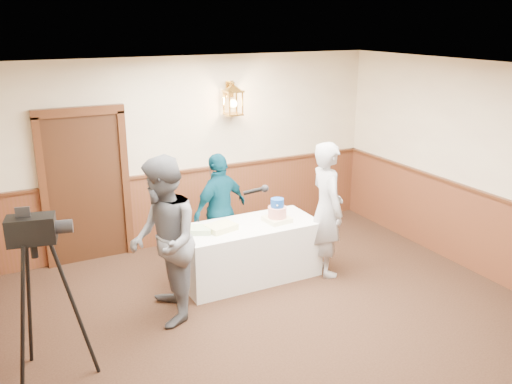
# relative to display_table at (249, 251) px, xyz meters

# --- Properties ---
(ground) EXTENTS (7.00, 7.00, 0.00)m
(ground) POSITION_rel_display_table_xyz_m (-0.15, -1.90, -0.38)
(ground) COLOR black
(ground) RESTS_ON ground
(room_shell) EXTENTS (6.02, 7.02, 2.81)m
(room_shell) POSITION_rel_display_table_xyz_m (-0.21, -1.45, 1.15)
(room_shell) COLOR #C4AE93
(room_shell) RESTS_ON ground
(display_table) EXTENTS (1.80, 0.80, 0.75)m
(display_table) POSITION_rel_display_table_xyz_m (0.00, 0.00, 0.00)
(display_table) COLOR white
(display_table) RESTS_ON ground
(tiered_cake) EXTENTS (0.34, 0.34, 0.31)m
(tiered_cake) POSITION_rel_display_table_xyz_m (0.38, -0.07, 0.50)
(tiered_cake) COLOR #FBF1BB
(tiered_cake) RESTS_ON display_table
(sheet_cake_yellow) EXTENTS (0.42, 0.36, 0.07)m
(sheet_cake_yellow) POSITION_rel_display_table_xyz_m (-0.40, -0.01, 0.41)
(sheet_cake_yellow) COLOR #F4EA92
(sheet_cake_yellow) RESTS_ON display_table
(sheet_cake_green) EXTENTS (0.36, 0.33, 0.07)m
(sheet_cake_green) POSITION_rel_display_table_xyz_m (-0.68, 0.03, 0.41)
(sheet_cake_green) COLOR #A0C188
(sheet_cake_green) RESTS_ON display_table
(interviewer) EXTENTS (1.56, 1.05, 1.91)m
(interviewer) POSITION_rel_display_table_xyz_m (-1.30, -0.51, 0.58)
(interviewer) COLOR #56585E
(interviewer) RESTS_ON ground
(baker) EXTENTS (0.53, 0.72, 1.81)m
(baker) POSITION_rel_display_table_xyz_m (0.98, -0.33, 0.53)
(baker) COLOR #9C9DA1
(baker) RESTS_ON ground
(assistant_p) EXTENTS (1.01, 0.70, 1.59)m
(assistant_p) POSITION_rel_display_table_xyz_m (-0.16, 0.58, 0.42)
(assistant_p) COLOR #08394C
(assistant_p) RESTS_ON ground
(tv_camera_rig) EXTENTS (0.65, 0.61, 1.66)m
(tv_camera_rig) POSITION_rel_display_table_xyz_m (-2.65, -1.08, 0.37)
(tv_camera_rig) COLOR black
(tv_camera_rig) RESTS_ON ground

